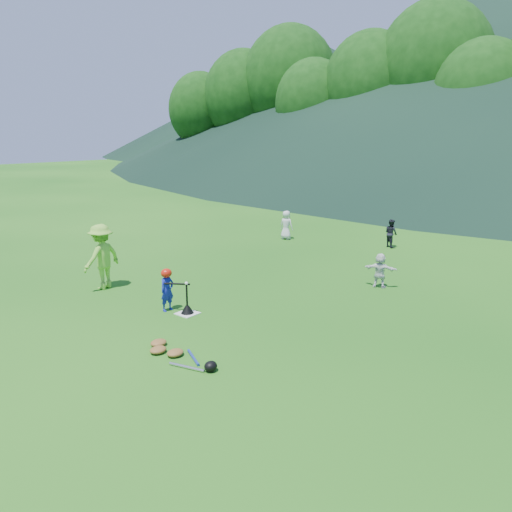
{
  "coord_description": "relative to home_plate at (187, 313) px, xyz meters",
  "views": [
    {
      "loc": [
        8.13,
        -7.39,
        4.08
      ],
      "look_at": [
        0.0,
        2.5,
        0.9
      ],
      "focal_mm": 35.0,
      "sensor_mm": 36.0,
      "label": 1
    }
  ],
  "objects": [
    {
      "name": "ground",
      "position": [
        0.0,
        0.0,
        -0.01
      ],
      "size": [
        120.0,
        120.0,
        0.0
      ],
      "primitive_type": "plane",
      "color": "#155413",
      "rests_on": "ground"
    },
    {
      "name": "home_plate",
      "position": [
        0.0,
        0.0,
        0.0
      ],
      "size": [
        0.45,
        0.45,
        0.02
      ],
      "primitive_type": "cube",
      "color": "silver",
      "rests_on": "ground"
    },
    {
      "name": "baseball",
      "position": [
        0.0,
        0.0,
        0.73
      ],
      "size": [
        0.08,
        0.08,
        0.08
      ],
      "primitive_type": "sphere",
      "color": "white",
      "rests_on": "batting_tee"
    },
    {
      "name": "batter_child",
      "position": [
        -0.52,
        -0.13,
        0.49
      ],
      "size": [
        0.25,
        0.37,
        0.99
      ],
      "primitive_type": "imported",
      "rotation": [
        0.0,
        0.0,
        1.53
      ],
      "color": "#16219B",
      "rests_on": "ground"
    },
    {
      "name": "adult_coach",
      "position": [
        -3.18,
        -0.08,
        0.86
      ],
      "size": [
        0.79,
        1.2,
        1.75
      ],
      "primitive_type": "imported",
      "rotation": [
        0.0,
        0.0,
        -1.44
      ],
      "color": "#85D23E",
      "rests_on": "ground"
    },
    {
      "name": "fielder_a",
      "position": [
        -3.15,
        8.19,
        0.55
      ],
      "size": [
        0.57,
        0.39,
        1.12
      ],
      "primitive_type": "imported",
      "rotation": [
        0.0,
        0.0,
        3.21
      ],
      "color": "silver",
      "rests_on": "ground"
    },
    {
      "name": "fielder_b",
      "position": [
        0.63,
        9.47,
        0.5
      ],
      "size": [
        0.62,
        0.58,
        1.03
      ],
      "primitive_type": "imported",
      "rotation": [
        0.0,
        0.0,
        2.66
      ],
      "color": "black",
      "rests_on": "ground"
    },
    {
      "name": "fielder_d",
      "position": [
        2.51,
        4.7,
        0.46
      ],
      "size": [
        0.92,
        0.52,
        0.95
      ],
      "primitive_type": "imported",
      "rotation": [
        0.0,
        0.0,
        3.43
      ],
      "color": "silver",
      "rests_on": "ground"
    },
    {
      "name": "batting_tee",
      "position": [
        0.0,
        0.0,
        0.12
      ],
      "size": [
        0.3,
        0.3,
        0.68
      ],
      "color": "black",
      "rests_on": "home_plate"
    },
    {
      "name": "batter_gear",
      "position": [
        -0.5,
        -0.13,
        0.89
      ],
      "size": [
        0.71,
        0.34,
        0.35
      ],
      "color": "red",
      "rests_on": "ground"
    },
    {
      "name": "equipment_pile",
      "position": [
        1.48,
        -1.7,
        0.06
      ],
      "size": [
        1.8,
        0.65,
        0.19
      ],
      "color": "olive",
      "rests_on": "ground"
    },
    {
      "name": "outfield_fence",
      "position": [
        0.0,
        28.0,
        0.69
      ],
      "size": [
        70.07,
        0.08,
        1.33
      ],
      "color": "gray",
      "rests_on": "ground"
    }
  ]
}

